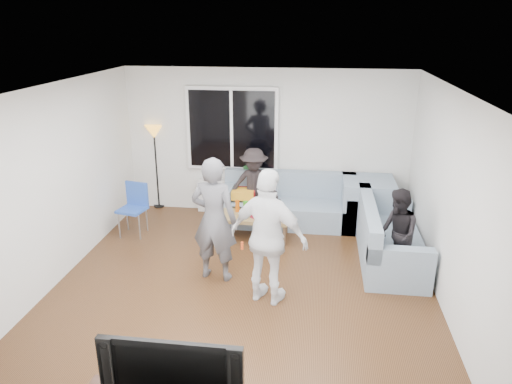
# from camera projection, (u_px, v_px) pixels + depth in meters

# --- Properties ---
(floor) EXTENTS (5.00, 5.50, 0.04)m
(floor) POSITION_uv_depth(u_px,v_px,m) (243.00, 290.00, 6.37)
(floor) COLOR #56351C
(floor) RESTS_ON ground
(ceiling) EXTENTS (5.00, 5.50, 0.04)m
(ceiling) POSITION_uv_depth(u_px,v_px,m) (240.00, 88.00, 5.48)
(ceiling) COLOR white
(ceiling) RESTS_ON ground
(wall_back) EXTENTS (5.00, 0.04, 2.60)m
(wall_back) POSITION_uv_depth(u_px,v_px,m) (267.00, 143.00, 8.51)
(wall_back) COLOR silver
(wall_back) RESTS_ON ground
(wall_front) EXTENTS (5.00, 0.04, 2.60)m
(wall_front) POSITION_uv_depth(u_px,v_px,m) (178.00, 333.00, 3.34)
(wall_front) COLOR silver
(wall_front) RESTS_ON ground
(wall_left) EXTENTS (0.04, 5.50, 2.60)m
(wall_left) POSITION_uv_depth(u_px,v_px,m) (50.00, 188.00, 6.24)
(wall_left) COLOR silver
(wall_left) RESTS_ON ground
(wall_right) EXTENTS (0.04, 5.50, 2.60)m
(wall_right) POSITION_uv_depth(u_px,v_px,m) (455.00, 206.00, 5.61)
(wall_right) COLOR silver
(wall_right) RESTS_ON ground
(window_frame) EXTENTS (1.62, 0.06, 1.47)m
(window_frame) POSITION_uv_depth(u_px,v_px,m) (232.00, 129.00, 8.43)
(window_frame) COLOR white
(window_frame) RESTS_ON wall_back
(window_glass) EXTENTS (1.50, 0.02, 1.35)m
(window_glass) POSITION_uv_depth(u_px,v_px,m) (232.00, 130.00, 8.39)
(window_glass) COLOR black
(window_glass) RESTS_ON window_frame
(window_mullion) EXTENTS (0.05, 0.03, 1.35)m
(window_mullion) POSITION_uv_depth(u_px,v_px,m) (232.00, 130.00, 8.38)
(window_mullion) COLOR white
(window_mullion) RESTS_ON window_frame
(radiator) EXTENTS (1.30, 0.12, 0.62)m
(radiator) POSITION_uv_depth(u_px,v_px,m) (233.00, 196.00, 8.81)
(radiator) COLOR silver
(radiator) RESTS_ON floor
(potted_plant) EXTENTS (0.20, 0.18, 0.32)m
(potted_plant) POSITION_uv_depth(u_px,v_px,m) (246.00, 173.00, 8.59)
(potted_plant) COLOR #2D7033
(potted_plant) RESTS_ON radiator
(vase) EXTENTS (0.18, 0.18, 0.16)m
(vase) POSITION_uv_depth(u_px,v_px,m) (208.00, 176.00, 8.70)
(vase) COLOR silver
(vase) RESTS_ON radiator
(sofa_back_section) EXTENTS (2.30, 0.85, 0.85)m
(sofa_back_section) POSITION_uv_depth(u_px,v_px,m) (288.00, 200.00, 8.29)
(sofa_back_section) COLOR gray
(sofa_back_section) RESTS_ON floor
(sofa_right_section) EXTENTS (2.00, 0.85, 0.85)m
(sofa_right_section) POSITION_uv_depth(u_px,v_px,m) (391.00, 233.00, 7.01)
(sofa_right_section) COLOR gray
(sofa_right_section) RESTS_ON floor
(sofa_corner) EXTENTS (0.85, 0.85, 0.85)m
(sofa_corner) POSITION_uv_depth(u_px,v_px,m) (367.00, 204.00, 8.12)
(sofa_corner) COLOR gray
(sofa_corner) RESTS_ON floor
(cushion_yellow) EXTENTS (0.40, 0.34, 0.14)m
(cushion_yellow) POSITION_uv_depth(u_px,v_px,m) (243.00, 194.00, 8.34)
(cushion_yellow) COLOR orange
(cushion_yellow) RESTS_ON sofa_back_section
(cushion_red) EXTENTS (0.38, 0.32, 0.13)m
(cushion_red) POSITION_uv_depth(u_px,v_px,m) (245.00, 192.00, 8.41)
(cushion_red) COLOR maroon
(cushion_red) RESTS_ON sofa_back_section
(coffee_table) EXTENTS (1.11, 0.63, 0.40)m
(coffee_table) POSITION_uv_depth(u_px,v_px,m) (255.00, 226.00, 7.80)
(coffee_table) COLOR olive
(coffee_table) RESTS_ON floor
(pitcher) EXTENTS (0.17, 0.17, 0.17)m
(pitcher) POSITION_uv_depth(u_px,v_px,m) (255.00, 212.00, 7.62)
(pitcher) COLOR maroon
(pitcher) RESTS_ON coffee_table
(side_chair) EXTENTS (0.48, 0.48, 0.86)m
(side_chair) POSITION_uv_depth(u_px,v_px,m) (132.00, 210.00, 7.83)
(side_chair) COLOR #284EAF
(side_chair) RESTS_ON floor
(floor_lamp) EXTENTS (0.32, 0.32, 1.56)m
(floor_lamp) POSITION_uv_depth(u_px,v_px,m) (156.00, 167.00, 8.92)
(floor_lamp) COLOR orange
(floor_lamp) RESTS_ON floor
(player_left) EXTENTS (0.68, 0.50, 1.71)m
(player_left) POSITION_uv_depth(u_px,v_px,m) (214.00, 220.00, 6.37)
(player_left) COLOR #525257
(player_left) RESTS_ON floor
(player_right) EXTENTS (1.10, 0.74, 1.73)m
(player_right) POSITION_uv_depth(u_px,v_px,m) (269.00, 238.00, 5.82)
(player_right) COLOR white
(player_right) RESTS_ON floor
(spectator_right) EXTENTS (0.59, 0.69, 1.25)m
(spectator_right) POSITION_uv_depth(u_px,v_px,m) (397.00, 234.00, 6.48)
(spectator_right) COLOR black
(spectator_right) RESTS_ON floor
(spectator_back) EXTENTS (0.89, 0.57, 1.31)m
(spectator_back) POSITION_uv_depth(u_px,v_px,m) (254.00, 185.00, 8.31)
(spectator_back) COLOR black
(spectator_back) RESTS_ON floor
(television) EXTENTS (1.13, 0.15, 0.65)m
(television) POSITION_uv_depth(u_px,v_px,m) (175.00, 368.00, 3.79)
(television) COLOR black
(television) RESTS_ON tv_console
(bottle_b) EXTENTS (0.08, 0.08, 0.26)m
(bottle_b) POSITION_uv_depth(u_px,v_px,m) (246.00, 209.00, 7.60)
(bottle_b) COLOR #34981B
(bottle_b) RESTS_ON coffee_table
(bottle_a) EXTENTS (0.07, 0.07, 0.19)m
(bottle_a) POSITION_uv_depth(u_px,v_px,m) (237.00, 206.00, 7.83)
(bottle_a) COLOR #D1560C
(bottle_a) RESTS_ON coffee_table
(bottle_c) EXTENTS (0.07, 0.07, 0.18)m
(bottle_c) POSITION_uv_depth(u_px,v_px,m) (257.00, 206.00, 7.85)
(bottle_c) COLOR black
(bottle_c) RESTS_ON coffee_table
(bottle_d) EXTENTS (0.07, 0.07, 0.24)m
(bottle_d) POSITION_uv_depth(u_px,v_px,m) (265.00, 211.00, 7.56)
(bottle_d) COLOR #D95413
(bottle_d) RESTS_ON coffee_table
(bottle_e) EXTENTS (0.07, 0.07, 0.22)m
(bottle_e) POSITION_uv_depth(u_px,v_px,m) (279.00, 206.00, 7.79)
(bottle_e) COLOR black
(bottle_e) RESTS_ON coffee_table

